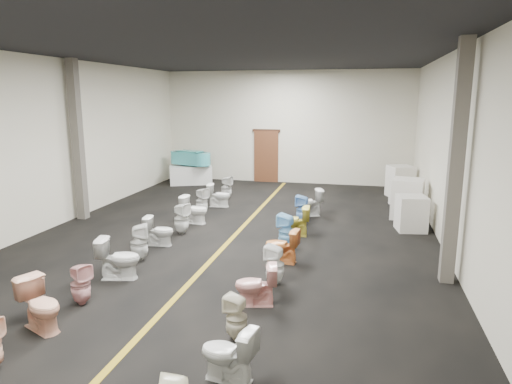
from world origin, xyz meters
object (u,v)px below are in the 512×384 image
at_px(toilet_left_8, 194,210).
at_px(toilet_right_4, 275,265).
at_px(appliance_crate_c, 403,194).
at_px(toilet_right_7, 295,221).
at_px(appliance_crate_d, 400,181).
at_px(toilet_right_2, 237,318).
at_px(toilet_left_7, 181,219).
at_px(toilet_left_10, 219,195).
at_px(toilet_right_8, 303,210).
at_px(bathtub, 190,158).
at_px(toilet_left_11, 226,188).
at_px(toilet_left_3, 81,284).
at_px(toilet_left_9, 202,201).
at_px(appliance_crate_a, 411,213).
at_px(toilet_right_3, 256,285).
at_px(toilet_right_5, 282,246).
at_px(display_table, 191,175).
at_px(toilet_right_9, 309,203).
at_px(toilet_left_2, 41,305).
at_px(toilet_left_4, 119,258).
at_px(appliance_crate_b, 407,199).
at_px(toilet_right_1, 228,354).
at_px(toilet_right_6, 287,231).
at_px(toilet_left_5, 139,242).

distance_m(toilet_left_8, toilet_right_4, 4.71).
relative_size(appliance_crate_c, toilet_right_4, 0.99).
xyz_separation_m(toilet_right_4, toilet_right_7, (-0.10, 3.13, 0.00)).
distance_m(appliance_crate_d, toilet_right_2, 11.05).
bearing_deg(toilet_left_7, toilet_right_4, -114.75).
bearing_deg(appliance_crate_c, toilet_left_10, -165.58).
distance_m(appliance_crate_d, toilet_right_8, 5.16).
bearing_deg(bathtub, appliance_crate_d, 14.23).
distance_m(toilet_left_8, toilet_left_11, 3.15).
height_order(toilet_left_3, toilet_left_9, toilet_left_9).
xyz_separation_m(appliance_crate_a, toilet_right_3, (-2.96, -5.25, -0.10)).
height_order(toilet_left_10, toilet_right_5, toilet_left_10).
bearing_deg(display_table, toilet_right_2, -65.67).
xyz_separation_m(toilet_left_11, toilet_right_9, (3.04, -1.62, 0.01)).
bearing_deg(appliance_crate_d, toilet_right_2, -105.61).
distance_m(toilet_left_9, toilet_right_8, 3.15).
xyz_separation_m(toilet_right_4, toilet_right_9, (0.02, 5.17, 0.02)).
relative_size(toilet_left_3, toilet_right_9, 0.90).
relative_size(toilet_left_2, toilet_left_10, 1.07).
bearing_deg(toilet_right_3, appliance_crate_a, 137.67).
bearing_deg(toilet_right_3, toilet_left_4, -113.35).
height_order(appliance_crate_d, toilet_left_4, appliance_crate_d).
bearing_deg(appliance_crate_a, toilet_right_7, -158.18).
bearing_deg(appliance_crate_a, toilet_right_3, -119.40).
distance_m(appliance_crate_b, toilet_left_3, 9.26).
distance_m(appliance_crate_c, toilet_right_1, 10.61).
bearing_deg(toilet_right_4, toilet_right_7, -167.74).
height_order(bathtub, toilet_left_4, bathtub).
bearing_deg(toilet_right_8, toilet_right_4, 5.59).
bearing_deg(toilet_right_9, toilet_right_5, -20.99).
bearing_deg(toilet_right_4, toilet_right_6, -166.01).
bearing_deg(toilet_right_9, toilet_left_9, -100.98).
bearing_deg(toilet_right_3, toilet_left_8, -161.07).
bearing_deg(toilet_right_1, appliance_crate_d, 175.68).
relative_size(appliance_crate_d, toilet_left_11, 1.39).
bearing_deg(toilet_right_2, bathtub, -142.09).
bearing_deg(toilet_left_7, toilet_left_8, 19.14).
distance_m(toilet_right_1, toilet_right_5, 4.24).
bearing_deg(toilet_left_7, toilet_left_9, 22.22).
height_order(appliance_crate_a, appliance_crate_d, appliance_crate_d).
relative_size(toilet_left_9, toilet_right_4, 1.03).
relative_size(toilet_left_2, toilet_right_7, 1.04).
bearing_deg(toilet_left_5, toilet_right_5, -102.24).
bearing_deg(toilet_left_3, toilet_left_7, 21.75).
height_order(toilet_right_5, toilet_right_9, toilet_right_9).
relative_size(toilet_left_8, toilet_right_7, 1.01).
bearing_deg(appliance_crate_a, toilet_left_5, -147.61).
distance_m(toilet_right_3, toilet_right_6, 3.03).
relative_size(toilet_right_6, toilet_right_7, 1.07).
height_order(toilet_left_3, toilet_left_10, toilet_left_10).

